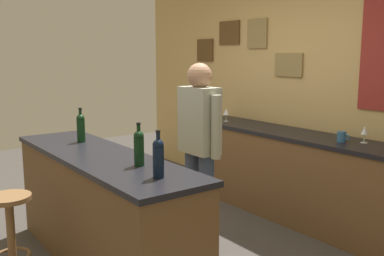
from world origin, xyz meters
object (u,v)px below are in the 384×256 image
Objects in this scene: wine_bottle_a at (81,127)px; coffee_mug at (342,137)px; bartender at (199,144)px; wine_glass_b at (226,112)px; wine_bottle_c at (158,157)px; wine_bottle_b at (139,147)px; wine_glass_c at (365,131)px; wine_glass_a at (217,110)px; bar_stool at (10,224)px.

coffee_mug is (1.32, 1.95, -0.11)m from wine_bottle_a.
wine_glass_b is (-0.99, 1.17, 0.07)m from bartender.
wine_bottle_a and wine_bottle_c have the same top height.
wine_bottle_b is at bearing -0.38° from wine_bottle_a.
bartender is at bearing -118.41° from wine_glass_c.
bartender is at bearing 44.47° from wine_bottle_a.
bartender reaches higher than wine_glass_c.
wine_glass_b is at bearing -13.91° from wine_glass_a.
wine_bottle_b reaches higher than wine_glass_c.
coffee_mug is at bearing 1.48° from wine_glass_b.
wine_glass_a is (-0.89, 2.71, 0.55)m from bar_stool.
wine_bottle_b is at bearing 170.94° from wine_bottle_c.
wine_glass_b is (-1.28, 1.91, -0.05)m from wine_bottle_b.
bar_stool is at bearing -102.90° from bartender.
coffee_mug is at bearing -0.57° from wine_glass_a.
wine_glass_c is (0.10, 2.13, -0.05)m from wine_bottle_c.
wine_bottle_a is at bearing -124.10° from coffee_mug.
wine_glass_b reaches higher than bar_stool.
bartender is 1.33m from coffee_mug.
wine_glass_c is at bearing 87.44° from wine_bottle_c.
bartender is 10.45× the size of wine_glass_c.
bartender is at bearing 127.73° from wine_bottle_c.
bar_stool is (-0.34, -1.48, -0.48)m from bartender.
wine_bottle_c is at bearing -50.64° from wine_glass_b.
wine_glass_a is at bearing -177.11° from wine_glass_c.
wine_bottle_c is 1.97× the size of wine_glass_a.
wine_bottle_c is 2.13m from wine_glass_c.
coffee_mug is at bearing -142.59° from wine_glass_c.
wine_glass_a is 1.95m from wine_glass_c.
wine_bottle_b is (0.62, 0.73, 0.60)m from bar_stool.
wine_glass_a is 1.24× the size of coffee_mug.
wine_bottle_a is 2.02m from wine_glass_a.
wine_bottle_b is 1.00× the size of wine_bottle_c.
wine_bottle_a is 1.00× the size of wine_bottle_c.
bar_stool is 1.32m from wine_bottle_c.
bar_stool is 1.04m from wine_bottle_a.
wine_bottle_a reaches higher than coffee_mug.
wine_bottle_a is 2.54m from wine_glass_c.
wine_glass_c is (1.95, 0.10, 0.00)m from wine_glass_a.
wine_bottle_a is at bearing -125.47° from wine_glass_c.
coffee_mug is (0.56, 1.21, 0.01)m from bartender.
bar_stool is 2.22× the size of wine_bottle_b.
wine_bottle_b is (1.04, -0.01, 0.00)m from wine_bottle_a.
wine_bottle_a is at bearing -135.53° from bartender.
wine_bottle_c is (0.62, -0.80, 0.12)m from bartender.
wine_bottle_b is 1.98m from coffee_mug.
wine_glass_a is at bearing 135.10° from bartender.
wine_bottle_a is at bearing 179.62° from wine_bottle_b.
wine_bottle_a reaches higher than wine_glass_b.
wine_glass_c is at bearing 69.39° from bar_stool.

